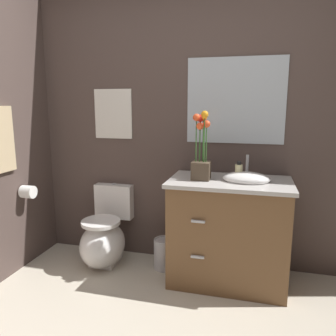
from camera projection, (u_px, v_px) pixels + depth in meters
The scene contains 10 objects.
wall_back at pixel (215, 125), 2.83m from camera, with size 4.38×0.05×2.50m, color #4C3D38.
toilet at pixel (105, 238), 2.97m from camera, with size 0.38×0.59×0.69m.
vanity_cabinet at pixel (229, 230), 2.63m from camera, with size 0.94×0.56×1.03m.
flower_vase at pixel (201, 156), 2.55m from camera, with size 0.14×0.14×0.53m.
soap_bottle at pixel (239, 172), 2.55m from camera, with size 0.06×0.06×0.15m.
trash_bin at pixel (164, 253), 2.90m from camera, with size 0.18×0.18×0.27m.
wall_poster at pixel (113, 114), 3.01m from camera, with size 0.36×0.01×0.45m, color silver.
wall_mirror at pixel (235, 101), 2.72m from camera, with size 0.80×0.01×0.70m, color #B2BCC6.
hanging_towel at pixel (0, 140), 2.58m from camera, with size 0.03×0.28×0.52m, color tan.
toilet_paper_roll at pixel (28, 192), 2.85m from camera, with size 0.11×0.11×0.11m, color white.
Camera 1 is at (0.53, -1.26, 1.43)m, focal length 35.36 mm.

